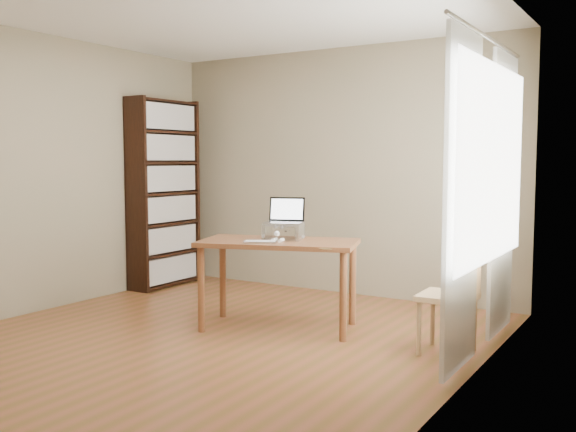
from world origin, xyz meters
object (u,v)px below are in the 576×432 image
at_px(desk, 278,253).
at_px(chair, 457,290).
at_px(laptop, 287,217).
at_px(bookshelf, 164,193).
at_px(keyboard, 260,242).
at_px(cat, 287,232).

relative_size(desk, chair, 1.62).
xyz_separation_m(desk, laptop, (0.00, 0.13, 0.29)).
bearing_deg(bookshelf, desk, -23.31).
bearing_deg(laptop, desk, -107.93).
distance_m(bookshelf, chair, 3.75).
xyz_separation_m(keyboard, cat, (0.05, 0.33, 0.06)).
bearing_deg(chair, laptop, 175.71).
distance_m(desk, chair, 1.52).
bearing_deg(bookshelf, cat, -20.58).
distance_m(laptop, chair, 1.58).
bearing_deg(cat, laptop, 109.00).
relative_size(bookshelf, laptop, 5.81).
bearing_deg(laptop, cat, -75.75).
relative_size(bookshelf, cat, 4.35).
distance_m(keyboard, cat, 0.34).
bearing_deg(bookshelf, keyboard, -28.62).
height_order(bookshelf, laptop, bookshelf).
relative_size(keyboard, chair, 0.32).
bearing_deg(laptop, chair, -21.15).
distance_m(bookshelf, cat, 2.27).
relative_size(desk, cat, 2.99).
relative_size(bookshelf, chair, 2.36).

